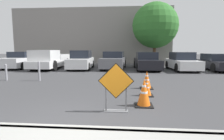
% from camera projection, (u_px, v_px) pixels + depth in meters
% --- Properties ---
extents(ground_plane, '(96.00, 96.00, 0.00)m').
position_uv_depth(ground_plane, '(110.00, 71.00, 13.46)').
color(ground_plane, '#3D3D3F').
extents(curb_lip, '(25.93, 0.20, 0.14)m').
position_uv_depth(curb_lip, '(65.00, 130.00, 3.55)').
color(curb_lip, '#999993').
rests_on(curb_lip, ground_plane).
extents(road_closed_sign, '(0.97, 0.20, 1.35)m').
position_uv_depth(road_closed_sign, '(116.00, 86.00, 4.69)').
color(road_closed_sign, black).
rests_on(road_closed_sign, ground_plane).
extents(traffic_cone_nearest, '(0.53, 0.53, 0.83)m').
position_uv_depth(traffic_cone_nearest, '(144.00, 93.00, 5.25)').
color(traffic_cone_nearest, black).
rests_on(traffic_cone_nearest, ground_plane).
extents(traffic_cone_second, '(0.47, 0.47, 0.62)m').
position_uv_depth(traffic_cone_second, '(147.00, 88.00, 6.41)').
color(traffic_cone_second, black).
rests_on(traffic_cone_second, ground_plane).
extents(traffic_cone_third, '(0.53, 0.53, 0.76)m').
position_uv_depth(traffic_cone_third, '(147.00, 80.00, 7.58)').
color(traffic_cone_third, black).
rests_on(traffic_cone_third, ground_plane).
extents(parked_car_nearest, '(2.00, 4.44, 1.48)m').
position_uv_depth(parked_car_nearest, '(22.00, 60.00, 15.88)').
color(parked_car_nearest, silver).
rests_on(parked_car_nearest, ground_plane).
extents(pickup_truck, '(2.15, 5.43, 1.63)m').
position_uv_depth(pickup_truck, '(49.00, 60.00, 15.10)').
color(pickup_truck, silver).
rests_on(pickup_truck, ground_plane).
extents(parked_car_second, '(1.98, 4.21, 1.60)m').
position_uv_depth(parked_car_second, '(81.00, 61.00, 15.05)').
color(parked_car_second, white).
rests_on(parked_car_second, ground_plane).
extents(parked_car_third, '(2.09, 4.38, 1.51)m').
position_uv_depth(parked_car_third, '(114.00, 61.00, 15.19)').
color(parked_car_third, slate).
rests_on(parked_car_third, ground_plane).
extents(parked_car_fourth, '(1.97, 4.61, 1.46)m').
position_uv_depth(parked_car_fourth, '(146.00, 61.00, 14.68)').
color(parked_car_fourth, black).
rests_on(parked_car_fourth, ground_plane).
extents(parked_car_fifth, '(1.93, 4.14, 1.47)m').
position_uv_depth(parked_car_fifth, '(182.00, 62.00, 14.09)').
color(parked_car_fifth, white).
rests_on(parked_car_fifth, ground_plane).
extents(parked_car_sixth, '(1.93, 4.53, 1.35)m').
position_uv_depth(parked_car_sixth, '(216.00, 62.00, 14.16)').
color(parked_car_sixth, black).
rests_on(parked_car_sixth, ground_plane).
extents(bollard_nearest, '(0.12, 0.12, 1.06)m').
position_uv_depth(bollard_nearest, '(39.00, 71.00, 9.39)').
color(bollard_nearest, gray).
rests_on(bollard_nearest, ground_plane).
extents(bollard_second, '(0.12, 0.12, 0.90)m').
position_uv_depth(bollard_second, '(6.00, 72.00, 9.55)').
color(bollard_second, gray).
rests_on(bollard_second, ground_plane).
extents(building_facade_backdrop, '(19.11, 5.00, 6.58)m').
position_uv_depth(building_facade_backdrop, '(94.00, 37.00, 23.06)').
color(building_facade_backdrop, gray).
rests_on(building_facade_backdrop, ground_plane).
extents(street_tree_behind_lot, '(4.57, 4.57, 6.37)m').
position_uv_depth(street_tree_behind_lot, '(155.00, 25.00, 17.59)').
color(street_tree_behind_lot, '#513823').
rests_on(street_tree_behind_lot, ground_plane).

